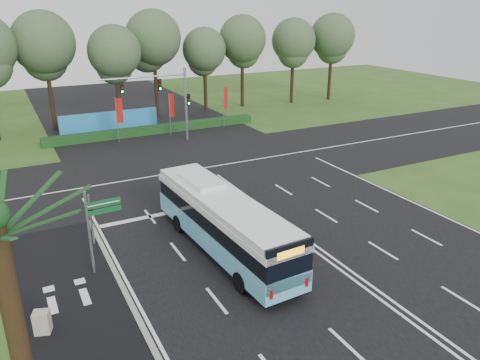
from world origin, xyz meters
The scene contains 16 objects.
ground centered at (0.00, 0.00, 0.00)m, with size 120.00×120.00×0.00m, color #30541C.
road_main centered at (0.00, 0.00, 0.02)m, with size 20.00×120.00×0.04m, color black.
road_cross centered at (0.00, 12.00, 0.03)m, with size 120.00×14.00×0.05m, color black.
bike_path centered at (-12.50, -3.00, 0.03)m, with size 5.00×18.00×0.06m, color black.
kerb_strip centered at (-10.10, -3.00, 0.06)m, with size 0.25×18.00×0.12m, color gray.
city_bus centered at (-4.35, -1.04, 1.72)m, with size 3.10×12.03×3.42m.
pedestrian_signal centered at (-10.42, 2.91, 1.64)m, with size 0.28×0.40×3.00m.
street_sign centered at (-10.65, -0.06, 2.73)m, with size 1.71×0.18×4.38m.
utility_cabinet centered at (-13.74, -3.74, 0.51)m, with size 0.62×0.51×1.03m, color #A69F85.
banner_flag_left centered at (-3.95, 22.67, 2.88)m, with size 0.63×0.24×4.40m.
banner_flag_mid centered at (1.31, 22.82, 2.84)m, with size 0.62×0.23×4.34m.
banner_flag_right centered at (7.63, 23.57, 2.89)m, with size 0.61×0.31×4.42m.
traffic_light_gantry centered at (0.21, 20.50, 4.66)m, with size 8.41×0.28×7.00m.
hedge centered at (0.00, 24.50, 0.40)m, with size 22.00×1.20×0.80m, color #133312.
blue_hoarding centered at (-4.00, 27.00, 1.10)m, with size 10.00×0.30×2.20m, color #227BB8.
eucalyptus_row centered at (3.13, 31.05, 8.39)m, with size 53.26×9.41×12.12m.
Camera 1 is at (-13.84, -21.24, 12.53)m, focal length 35.00 mm.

